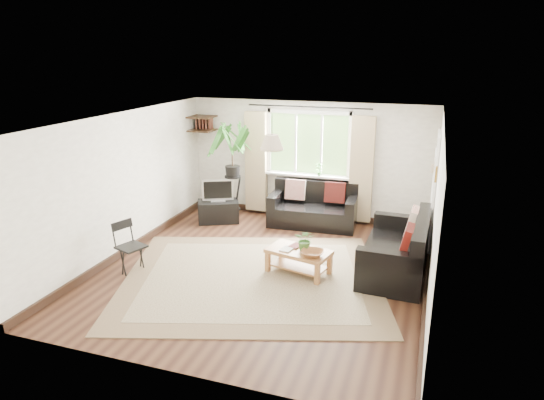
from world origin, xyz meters
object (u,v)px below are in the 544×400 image
(sofa_right, at_px, (396,246))
(folding_chair, at_px, (131,248))
(tv_stand, at_px, (219,211))
(palm_stand, at_px, (233,172))
(coffee_table, at_px, (299,262))
(sofa_back, at_px, (313,206))

(sofa_right, relative_size, folding_chair, 2.29)
(sofa_right, bearing_deg, tv_stand, -107.57)
(sofa_right, relative_size, palm_stand, 0.93)
(tv_stand, bearing_deg, coffee_table, -65.07)
(sofa_back, xyz_separation_m, sofa_right, (1.74, -1.68, 0.03))
(sofa_back, relative_size, coffee_table, 1.76)
(sofa_right, relative_size, tv_stand, 2.29)
(sofa_right, height_order, folding_chair, sofa_right)
(sofa_back, xyz_separation_m, tv_stand, (-1.87, -0.41, -0.18))
(coffee_table, height_order, palm_stand, palm_stand)
(coffee_table, bearing_deg, tv_stand, 140.60)
(sofa_back, bearing_deg, coffee_table, -85.16)
(coffee_table, relative_size, tv_stand, 1.20)
(tv_stand, xyz_separation_m, folding_chair, (-0.31, -2.58, 0.19))
(sofa_back, height_order, tv_stand, sofa_back)
(coffee_table, xyz_separation_m, palm_stand, (-1.97, 2.05, 0.80))
(sofa_back, distance_m, coffee_table, 2.25)
(palm_stand, bearing_deg, folding_chair, -100.82)
(sofa_right, bearing_deg, palm_stand, -112.34)
(sofa_back, relative_size, palm_stand, 0.86)
(sofa_back, bearing_deg, tv_stand, -171.02)
(sofa_back, height_order, sofa_right, sofa_right)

